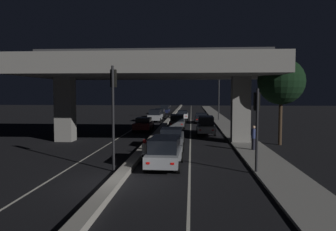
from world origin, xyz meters
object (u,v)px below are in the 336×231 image
car_grey_fourth (177,121)px  car_white_sixth (183,115)px  car_silver_second_oncoming (155,115)px  motorcycle_white_filtering_near (145,153)px  pedestrian_on_sidewalk (254,138)px  car_dark_red_lead_oncoming (144,124)px  car_silver_lead (165,151)px  car_black_fifth (201,118)px  traffic_light_right_of_median (257,116)px  car_black_third_oncoming (160,113)px  traffic_light_left_of_median (113,100)px  car_grey_second (172,138)px  car_white_third (206,125)px  car_dark_blue_fourth_oncoming (165,109)px  street_lamp (217,90)px

car_grey_fourth → car_white_sixth: (0.32, 12.53, -0.08)m
car_silver_second_oncoming → motorcycle_white_filtering_near: bearing=6.7°
motorcycle_white_filtering_near → pedestrian_on_sidewalk: bearing=-58.1°
car_white_sixth → car_dark_red_lead_oncoming: (-3.98, -16.24, -0.02)m
car_silver_lead → car_black_fifth: bearing=-4.2°
car_grey_fourth → car_black_fifth: 7.42m
traffic_light_right_of_median → car_silver_lead: (-4.96, 1.18, -2.17)m
car_white_sixth → car_silver_second_oncoming: size_ratio=1.10×
car_dark_red_lead_oncoming → car_black_fifth: bearing=146.4°
traffic_light_right_of_median → car_silver_lead: size_ratio=1.04×
car_grey_fourth → car_dark_red_lead_oncoming: size_ratio=1.02×
car_silver_second_oncoming → car_black_third_oncoming: 8.99m
pedestrian_on_sidewalk → car_black_fifth: bearing=97.8°
car_grey_fourth → car_black_third_oncoming: car_grey_fourth is taller
traffic_light_left_of_median → motorcycle_white_filtering_near: bearing=60.0°
car_grey_fourth → pedestrian_on_sidewalk: size_ratio=2.71×
car_grey_second → car_white_sixth: car_grey_second is taller
car_grey_second → car_white_third: 9.31m
car_white_sixth → car_silver_second_oncoming: (-3.94, -4.45, 0.20)m
car_grey_fourth → car_dark_blue_fourth_oncoming: 26.39m
traffic_light_left_of_median → street_lamp: size_ratio=0.71×
traffic_light_left_of_median → motorcycle_white_filtering_near: (1.35, 2.34, -3.28)m
street_lamp → car_white_sixth: 6.84m
traffic_light_left_of_median → car_black_fifth: bearing=79.2°
traffic_light_right_of_median → car_black_fifth: traffic_light_right_of_median is taller
street_lamp → car_silver_second_oncoming: size_ratio=2.01×
traffic_light_right_of_median → car_white_sixth: bearing=97.8°
car_silver_lead → traffic_light_right_of_median: bearing=-101.7°
car_white_sixth → car_dark_red_lead_oncoming: 16.72m
car_white_third → car_dark_blue_fourth_oncoming: size_ratio=1.12×
motorcycle_white_filtering_near → car_dark_blue_fourth_oncoming: bearing=4.7°
car_white_sixth → street_lamp: bearing=-106.8°
traffic_light_right_of_median → pedestrian_on_sidewalk: 7.06m
traffic_light_left_of_median → car_dark_blue_fourth_oncoming: bearing=91.4°
car_white_third → car_silver_second_oncoming: 15.82m
motorcycle_white_filtering_near → pedestrian_on_sidewalk: size_ratio=0.99×
street_lamp → car_black_fifth: street_lamp is taller
car_white_sixth → motorcycle_white_filtering_near: size_ratio=2.52×
car_silver_second_oncoming → car_dark_blue_fourth_oncoming: car_dark_blue_fourth_oncoming is taller
traffic_light_left_of_median → car_silver_second_oncoming: traffic_light_left_of_median is taller
car_dark_red_lead_oncoming → car_silver_lead: bearing=11.7°
traffic_light_right_of_median → car_dark_red_lead_oncoming: (-8.83, 19.11, -2.32)m
car_grey_fourth → car_dark_red_lead_oncoming: car_grey_fourth is taller
car_black_third_oncoming → car_dark_blue_fourth_oncoming: car_dark_blue_fourth_oncoming is taller
car_dark_blue_fourth_oncoming → car_dark_red_lead_oncoming: bearing=2.1°
car_black_fifth → car_grey_second: bearing=173.4°
car_grey_second → motorcycle_white_filtering_near: car_grey_second is taller
car_black_third_oncoming → pedestrian_on_sidewalk: size_ratio=2.61×
car_grey_second → car_dark_blue_fourth_oncoming: 41.30m
street_lamp → car_grey_fourth: 12.91m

